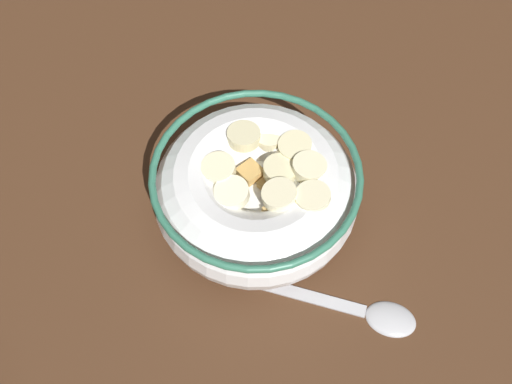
% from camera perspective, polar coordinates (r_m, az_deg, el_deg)
% --- Properties ---
extents(ground_plane, '(1.29, 1.29, 0.02)m').
position_cam_1_polar(ground_plane, '(0.54, 0.00, -2.20)').
color(ground_plane, '#472B19').
extents(cereal_bowl, '(0.17, 0.17, 0.07)m').
position_cam_1_polar(cereal_bowl, '(0.50, 0.03, 0.21)').
color(cereal_bowl, white).
rests_on(cereal_bowl, ground_plane).
extents(spoon, '(0.05, 0.16, 0.01)m').
position_cam_1_polar(spoon, '(0.49, 9.57, -10.65)').
color(spoon, '#B7B7BC').
rests_on(spoon, ground_plane).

